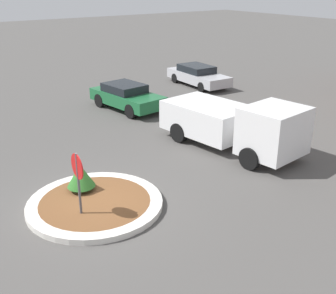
{
  "coord_description": "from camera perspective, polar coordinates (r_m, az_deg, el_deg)",
  "views": [
    {
      "loc": [
        10.25,
        -4.55,
        6.35
      ],
      "look_at": [
        -0.4,
        2.94,
        1.1
      ],
      "focal_mm": 45.0,
      "sensor_mm": 36.0,
      "label": 1
    }
  ],
  "objects": [
    {
      "name": "island_shrub",
      "position": [
        13.29,
        -11.75,
        -3.78
      ],
      "size": [
        0.87,
        0.87,
        0.87
      ],
      "color": "brown",
      "rests_on": "traffic_island"
    },
    {
      "name": "parked_sedan_green",
      "position": [
        21.9,
        -5.62,
        6.87
      ],
      "size": [
        4.45,
        2.34,
        1.31
      ],
      "rotation": [
        0.0,
        0.0,
        0.13
      ],
      "color": "#1E6638",
      "rests_on": "ground_plane"
    },
    {
      "name": "traffic_island",
      "position": [
        12.84,
        -9.84,
        -7.58
      ],
      "size": [
        4.03,
        4.03,
        0.18
      ],
      "color": "silver",
      "rests_on": "ground_plane"
    },
    {
      "name": "stop_sign",
      "position": [
        11.71,
        -12.11,
        -3.65
      ],
      "size": [
        0.73,
        0.07,
        2.01
      ],
      "color": "#4C4C51",
      "rests_on": "ground_plane"
    },
    {
      "name": "ground_plane",
      "position": [
        12.89,
        -9.81,
        -7.93
      ],
      "size": [
        120.0,
        120.0,
        0.0
      ],
      "primitive_type": "plane",
      "color": "#514F4C"
    },
    {
      "name": "utility_truck",
      "position": [
        16.66,
        8.87,
        3.15
      ],
      "size": [
        6.1,
        2.95,
        2.1
      ],
      "rotation": [
        0.0,
        0.0,
        0.13
      ],
      "color": "white",
      "rests_on": "ground_plane"
    },
    {
      "name": "parked_sedan_silver",
      "position": [
        26.91,
        4.08,
        9.66
      ],
      "size": [
        4.7,
        1.96,
        1.25
      ],
      "rotation": [
        0.0,
        0.0,
        -0.05
      ],
      "color": "#B7B7BC",
      "rests_on": "ground_plane"
    }
  ]
}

